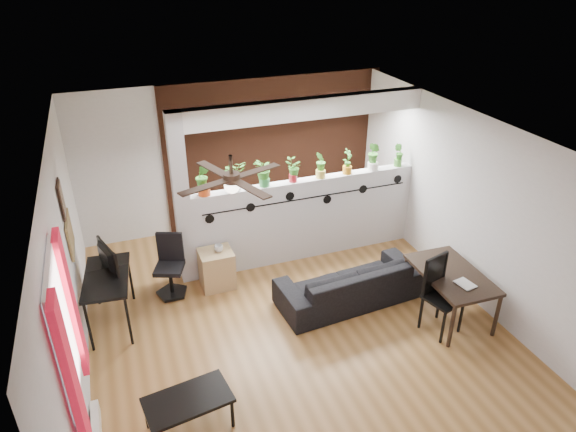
# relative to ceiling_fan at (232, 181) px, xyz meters

# --- Properties ---
(room_shell) EXTENTS (6.30, 7.10, 2.90)m
(room_shell) POSITION_rel_ceiling_fan_xyz_m (0.80, 0.30, -1.01)
(room_shell) COLOR brown
(room_shell) RESTS_ON ground
(partition_wall) EXTENTS (3.60, 0.18, 1.35)m
(partition_wall) POSITION_rel_ceiling_fan_xyz_m (1.60, 1.80, -1.64)
(partition_wall) COLOR #BCBCC1
(partition_wall) RESTS_ON ground
(ceiling_header) EXTENTS (3.60, 0.18, 0.30)m
(ceiling_header) POSITION_rel_ceiling_fan_xyz_m (1.60, 1.80, 0.14)
(ceiling_header) COLOR white
(ceiling_header) RESTS_ON room_shell
(pier_column) EXTENTS (0.22, 0.20, 2.60)m
(pier_column) POSITION_rel_ceiling_fan_xyz_m (-0.31, 1.80, -1.01)
(pier_column) COLOR #BCBCC1
(pier_column) RESTS_ON ground
(brick_panel) EXTENTS (3.90, 0.05, 2.60)m
(brick_panel) POSITION_rel_ceiling_fan_xyz_m (1.60, 3.27, -1.01)
(brick_panel) COLOR #A14E2E
(brick_panel) RESTS_ON ground
(vine_decal) EXTENTS (3.31, 0.01, 0.30)m
(vine_decal) POSITION_rel_ceiling_fan_xyz_m (1.60, 1.70, -1.23)
(vine_decal) COLOR black
(vine_decal) RESTS_ON partition_wall
(window_assembly) EXTENTS (0.09, 1.30, 1.55)m
(window_assembly) POSITION_rel_ceiling_fan_xyz_m (-1.76, -0.90, -0.81)
(window_assembly) COLOR white
(window_assembly) RESTS_ON room_shell
(corkboard) EXTENTS (0.03, 0.60, 0.45)m
(corkboard) POSITION_rel_ceiling_fan_xyz_m (-1.78, 1.25, -0.96)
(corkboard) COLOR olive
(corkboard) RESTS_ON room_shell
(framed_art) EXTENTS (0.03, 0.34, 0.44)m
(framed_art) POSITION_rel_ceiling_fan_xyz_m (-1.78, 1.20, -0.46)
(framed_art) COLOR #8C7259
(framed_art) RESTS_ON room_shell
(ceiling_fan) EXTENTS (1.19, 1.19, 0.43)m
(ceiling_fan) POSITION_rel_ceiling_fan_xyz_m (0.00, 0.00, 0.00)
(ceiling_fan) COLOR black
(ceiling_fan) RESTS_ON room_shell
(potted_plant_0) EXTENTS (0.31, 0.28, 0.48)m
(potted_plant_0) POSITION_rel_ceiling_fan_xyz_m (0.02, 1.80, -0.71)
(potted_plant_0) COLOR #D54B19
(potted_plant_0) RESTS_ON partition_wall
(potted_plant_1) EXTENTS (0.26, 0.23, 0.46)m
(potted_plant_1) POSITION_rel_ceiling_fan_xyz_m (0.47, 1.80, -0.72)
(potted_plant_1) COLOR silver
(potted_plant_1) RESTS_ON partition_wall
(potted_plant_2) EXTENTS (0.23, 0.26, 0.43)m
(potted_plant_2) POSITION_rel_ceiling_fan_xyz_m (0.92, 1.80, -0.74)
(potted_plant_2) COLOR #328B43
(potted_plant_2) RESTS_ON partition_wall
(potted_plant_3) EXTENTS (0.22, 0.20, 0.36)m
(potted_plant_3) POSITION_rel_ceiling_fan_xyz_m (1.37, 1.80, -0.77)
(potted_plant_3) COLOR #B01C25
(potted_plant_3) RESTS_ON partition_wall
(potted_plant_4) EXTENTS (0.23, 0.25, 0.42)m
(potted_plant_4) POSITION_rel_ceiling_fan_xyz_m (1.83, 1.80, -0.74)
(potted_plant_4) COLOR gold
(potted_plant_4) RESTS_ON partition_wall
(potted_plant_5) EXTENTS (0.26, 0.24, 0.40)m
(potted_plant_5) POSITION_rel_ceiling_fan_xyz_m (2.28, 1.80, -0.75)
(potted_plant_5) COLOR orange
(potted_plant_5) RESTS_ON partition_wall
(potted_plant_6) EXTENTS (0.23, 0.27, 0.46)m
(potted_plant_6) POSITION_rel_ceiling_fan_xyz_m (2.73, 1.80, -0.72)
(potted_plant_6) COLOR white
(potted_plant_6) RESTS_ON partition_wall
(potted_plant_7) EXTENTS (0.22, 0.23, 0.36)m
(potted_plant_7) POSITION_rel_ceiling_fan_xyz_m (3.18, 1.80, -0.77)
(potted_plant_7) COLOR #4B9435
(potted_plant_7) RESTS_ON partition_wall
(sofa) EXTENTS (2.00, 0.91, 0.57)m
(sofa) POSITION_rel_ceiling_fan_xyz_m (1.73, 0.47, -2.03)
(sofa) COLOR black
(sofa) RESTS_ON ground
(cube_shelf) EXTENTS (0.48, 0.43, 0.58)m
(cube_shelf) POSITION_rel_ceiling_fan_xyz_m (0.05, 1.46, -2.02)
(cube_shelf) COLOR #A18155
(cube_shelf) RESTS_ON ground
(cup) EXTENTS (0.17, 0.17, 0.10)m
(cup) POSITION_rel_ceiling_fan_xyz_m (0.10, 1.46, -1.68)
(cup) COLOR gray
(cup) RESTS_ON cube_shelf
(computer_desk) EXTENTS (0.66, 1.11, 0.76)m
(computer_desk) POSITION_rel_ceiling_fan_xyz_m (-1.45, 1.10, -1.63)
(computer_desk) COLOR black
(computer_desk) RESTS_ON ground
(monitor) EXTENTS (0.34, 0.16, 0.19)m
(monitor) POSITION_rel_ceiling_fan_xyz_m (-1.45, 1.25, -1.46)
(monitor) COLOR black
(monitor) RESTS_ON computer_desk
(office_chair) EXTENTS (0.50, 0.50, 0.92)m
(office_chair) POSITION_rel_ceiling_fan_xyz_m (-0.60, 1.51, -1.91)
(office_chair) COLOR black
(office_chair) RESTS_ON ground
(dining_table) EXTENTS (0.79, 1.26, 0.67)m
(dining_table) POSITION_rel_ceiling_fan_xyz_m (2.83, -0.28, -1.71)
(dining_table) COLOR black
(dining_table) RESTS_ON ground
(book) EXTENTS (0.22, 0.27, 0.02)m
(book) POSITION_rel_ceiling_fan_xyz_m (2.73, -0.58, -1.63)
(book) COLOR gray
(book) RESTS_ON dining_table
(folding_chair) EXTENTS (0.52, 0.52, 1.05)m
(folding_chair) POSITION_rel_ceiling_fan_xyz_m (2.53, -0.44, -1.69)
(folding_chair) COLOR black
(folding_chair) RESTS_ON ground
(coffee_table) EXTENTS (0.93, 0.60, 0.41)m
(coffee_table) POSITION_rel_ceiling_fan_xyz_m (-0.81, -0.94, -1.95)
(coffee_table) COLOR black
(coffee_table) RESTS_ON ground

